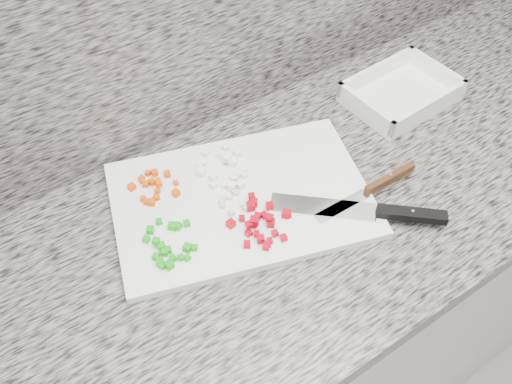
{
  "coord_description": "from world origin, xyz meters",
  "views": [
    {
      "loc": [
        -0.44,
        0.91,
        1.74
      ],
      "look_at": [
        -0.05,
        1.48,
        0.94
      ],
      "focal_mm": 40.0,
      "sensor_mm": 36.0,
      "label": 1
    }
  ],
  "objects": [
    {
      "name": "cutting_board",
      "position": [
        -0.07,
        1.5,
        0.91
      ],
      "size": [
        0.56,
        0.45,
        0.02
      ],
      "primitive_type": "cube",
      "rotation": [
        0.0,
        0.0,
        -0.31
      ],
      "color": "white",
      "rests_on": "countertop"
    },
    {
      "name": "carrot_pile",
      "position": [
        -0.2,
        1.61,
        0.92
      ],
      "size": [
        0.09,
        0.09,
        0.02
      ],
      "color": "#D14504",
      "rests_on": "cutting_board"
    },
    {
      "name": "garlic_pile",
      "position": [
        -0.09,
        1.5,
        0.92
      ],
      "size": [
        0.05,
        0.06,
        0.01
      ],
      "color": "beige",
      "rests_on": "cutting_board"
    },
    {
      "name": "paring_knife",
      "position": [
        0.16,
        1.37,
        0.92
      ],
      "size": [
        0.24,
        0.03,
        0.02
      ],
      "rotation": [
        0.0,
        0.0,
        -0.02
      ],
      "color": "silver",
      "rests_on": "cutting_board"
    },
    {
      "name": "chef_knife",
      "position": [
        0.12,
        1.32,
        0.92
      ],
      "size": [
        0.26,
        0.24,
        0.02
      ],
      "rotation": [
        0.0,
        0.0,
        -0.74
      ],
      "color": "silver",
      "rests_on": "cutting_board"
    },
    {
      "name": "onion_pile",
      "position": [
        -0.06,
        1.58,
        0.92
      ],
      "size": [
        0.11,
        0.13,
        0.02
      ],
      "color": "white",
      "rests_on": "cutting_board"
    },
    {
      "name": "red_pepper_pile",
      "position": [
        -0.08,
        1.43,
        0.92
      ],
      "size": [
        0.12,
        0.13,
        0.02
      ],
      "color": "#A10210",
      "rests_on": "cutting_board"
    },
    {
      "name": "green_pepper_pile",
      "position": [
        -0.24,
        1.47,
        0.92
      ],
      "size": [
        0.09,
        0.11,
        0.02
      ],
      "color": "#149B0E",
      "rests_on": "cutting_board"
    },
    {
      "name": "tray",
      "position": [
        0.39,
        1.55,
        0.92
      ],
      "size": [
        0.24,
        0.18,
        0.05
      ],
      "rotation": [
        0.0,
        0.0,
        0.04
      ],
      "color": "white",
      "rests_on": "countertop"
    },
    {
      "name": "cabinet",
      "position": [
        0.0,
        1.44,
        0.43
      ],
      "size": [
        3.92,
        0.62,
        0.86
      ],
      "primitive_type": "cube",
      "color": "white",
      "rests_on": "ground"
    },
    {
      "name": "countertop",
      "position": [
        0.0,
        1.44,
        0.88
      ],
      "size": [
        3.96,
        0.64,
        0.04
      ],
      "primitive_type": "cube",
      "color": "slate",
      "rests_on": "cabinet"
    }
  ]
}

